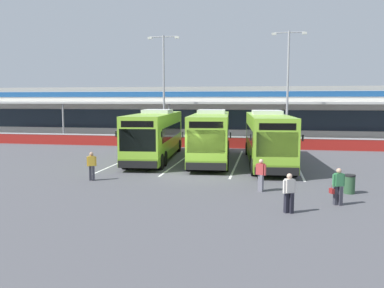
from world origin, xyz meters
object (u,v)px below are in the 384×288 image
object	(u,v)px
pedestrian_child	(261,174)
litter_bin	(349,184)
pedestrian_with_handbag	(338,186)
lamp_post_centre	(288,81)
coach_bus_leftmost	(155,136)
coach_bus_centre	(267,139)
pedestrian_in_dark_coat	(92,165)
coach_bus_left_centre	(211,137)
lamp_post_west	(164,82)
pedestrian_near_bin	(289,192)

from	to	relation	value
pedestrian_child	litter_bin	distance (m)	4.29
pedestrian_with_handbag	lamp_post_centre	distance (m)	22.77
coach_bus_leftmost	coach_bus_centre	bearing A→B (deg)	-6.14
litter_bin	pedestrian_in_dark_coat	bearing A→B (deg)	176.83
coach_bus_centre	pedestrian_in_dark_coat	distance (m)	12.53
pedestrian_in_dark_coat	lamp_post_centre	size ratio (longest dim) A/B	0.15
coach_bus_left_centre	litter_bin	world-z (taller)	coach_bus_left_centre
coach_bus_centre	pedestrian_with_handbag	xyz separation A→B (m)	(2.97, -10.94, -0.93)
coach_bus_leftmost	pedestrian_with_handbag	bearing A→B (deg)	-46.09
coach_bus_left_centre	pedestrian_child	size ratio (longest dim) A/B	7.60
coach_bus_centre	pedestrian_child	xyz separation A→B (m)	(-0.34, -8.82, -0.91)
coach_bus_left_centre	pedestrian_in_dark_coat	xyz separation A→B (m)	(-5.61, -8.73, -0.91)
lamp_post_west	pedestrian_near_bin	bearing A→B (deg)	-64.98
pedestrian_in_dark_coat	litter_bin	distance (m)	13.72
litter_bin	lamp_post_centre	bearing A→B (deg)	95.93
lamp_post_west	pedestrian_in_dark_coat	bearing A→B (deg)	-87.97
pedestrian_in_dark_coat	litter_bin	size ratio (longest dim) A/B	1.74
coach_bus_leftmost	coach_bus_centre	distance (m)	8.49
pedestrian_in_dark_coat	pedestrian_near_bin	world-z (taller)	same
lamp_post_west	litter_bin	bearing A→B (deg)	-54.45
coach_bus_leftmost	pedestrian_near_bin	size ratio (longest dim) A/B	7.60
coach_bus_left_centre	pedestrian_child	bearing A→B (deg)	-68.64
pedestrian_child	lamp_post_centre	world-z (taller)	lamp_post_centre
pedestrian_child	litter_bin	xyz separation A→B (m)	(4.26, 0.28, -0.41)
coach_bus_left_centre	coach_bus_leftmost	bearing A→B (deg)	-179.55
coach_bus_centre	lamp_post_west	distance (m)	16.23
pedestrian_child	lamp_post_centre	bearing A→B (deg)	83.67
coach_bus_leftmost	pedestrian_child	distance (m)	12.69
pedestrian_child	coach_bus_left_centre	bearing A→B (deg)	111.36
pedestrian_in_dark_coat	pedestrian_with_handbag	bearing A→B (deg)	-13.90
coach_bus_leftmost	litter_bin	bearing A→B (deg)	-37.41
coach_bus_left_centre	coach_bus_centre	bearing A→B (deg)	-12.76
pedestrian_child	lamp_post_centre	xyz separation A→B (m)	(2.22, 19.97, 5.42)
coach_bus_leftmost	lamp_post_centre	distance (m)	15.21
pedestrian_child	lamp_post_west	world-z (taller)	lamp_post_west
coach_bus_leftmost	pedestrian_with_handbag	distance (m)	16.47
pedestrian_near_bin	pedestrian_in_dark_coat	bearing A→B (deg)	155.62
pedestrian_with_handbag	coach_bus_left_centre	bearing A→B (deg)	120.96
coach_bus_centre	pedestrian_with_handbag	size ratio (longest dim) A/B	7.60
pedestrian_in_dark_coat	lamp_post_west	bearing A→B (deg)	92.03
coach_bus_leftmost	lamp_post_west	world-z (taller)	lamp_post_west
coach_bus_centre	litter_bin	xyz separation A→B (m)	(3.92, -8.54, -1.32)
pedestrian_child	pedestrian_near_bin	distance (m)	3.94
coach_bus_leftmost	lamp_post_centre	world-z (taller)	lamp_post_centre
lamp_post_west	lamp_post_centre	distance (m)	12.34
pedestrian_in_dark_coat	pedestrian_near_bin	size ratio (longest dim) A/B	1.00
coach_bus_left_centre	lamp_post_centre	xyz separation A→B (m)	(6.03, 10.21, 4.50)
pedestrian_near_bin	coach_bus_centre	bearing A→B (deg)	93.73
lamp_post_west	pedestrian_with_handbag	bearing A→B (deg)	-59.19
pedestrian_in_dark_coat	lamp_post_west	distance (m)	20.11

